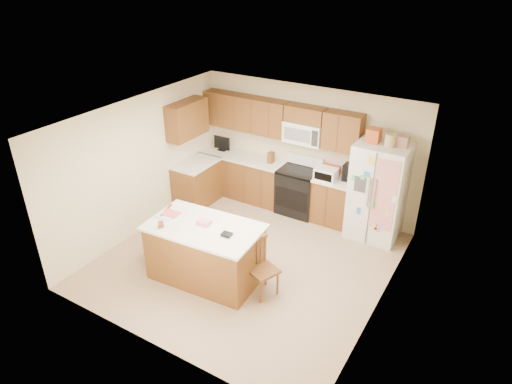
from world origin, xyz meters
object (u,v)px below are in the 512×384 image
Objects in this scene: island at (205,252)px; windsor_chair_right at (262,269)px; stove at (299,190)px; windsor_chair_back at (232,234)px; windsor_chair_left at (161,236)px; refrigerator at (378,190)px.

windsor_chair_right is (0.97, 0.13, -0.04)m from island.
island is 0.98m from windsor_chair_right.
stove is 1.30× the size of windsor_chair_back.
island is 0.74m from windsor_chair_back.
windsor_chair_back is (0.94, 0.73, -0.05)m from windsor_chair_left.
windsor_chair_right is at bearing 7.47° from island.
stove is at bearing 83.09° from island.
refrigerator is 3.86m from windsor_chair_left.
stove reaches higher than windsor_chair_back.
windsor_chair_left is 1.90m from windsor_chair_right.
windsor_chair_left is (-2.83, -2.58, -0.46)m from refrigerator.
island is at bearing -172.53° from windsor_chair_right.
island is at bearing -126.12° from refrigerator.
windsor_chair_back is at bearing 37.80° from windsor_chair_left.
stove is 1.63m from refrigerator.
windsor_chair_left is at bearing -115.43° from stove.
stove is 0.55× the size of refrigerator.
windsor_chair_right is (1.90, 0.11, -0.02)m from windsor_chair_left.
island is 1.85× the size of windsor_chair_left.
refrigerator is 2.08× the size of windsor_chair_left.
island reaches higher than windsor_chair_left.
refrigerator is 3.24m from island.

